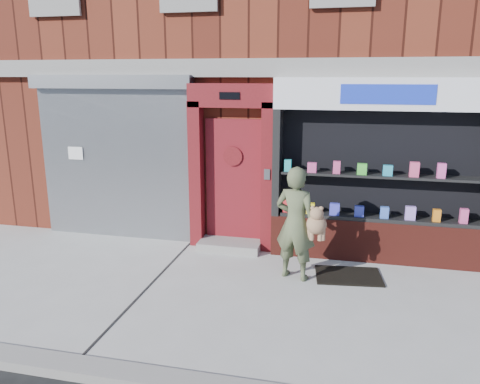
% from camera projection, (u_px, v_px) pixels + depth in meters
% --- Properties ---
extents(ground, '(80.00, 80.00, 0.00)m').
position_uv_depth(ground, '(252.00, 296.00, 6.61)').
color(ground, '#9E9E99').
rests_on(ground, ground).
extents(building, '(12.00, 8.16, 8.00)m').
position_uv_depth(building, '(303.00, 34.00, 11.31)').
color(building, '#4F1C12').
rests_on(building, ground).
extents(shutter_bay, '(3.10, 0.30, 3.04)m').
position_uv_depth(shutter_bay, '(115.00, 148.00, 8.67)').
color(shutter_bay, gray).
rests_on(shutter_bay, ground).
extents(red_door_bay, '(1.52, 0.58, 2.90)m').
position_uv_depth(red_door_bay, '(232.00, 168.00, 8.18)').
color(red_door_bay, '#530E12').
rests_on(red_door_bay, ground).
extents(pharmacy_bay, '(3.50, 0.41, 3.00)m').
position_uv_depth(pharmacy_bay, '(380.00, 180.00, 7.61)').
color(pharmacy_bay, '#5E1E16').
rests_on(pharmacy_bay, ground).
extents(woman, '(0.83, 0.58, 1.74)m').
position_uv_depth(woman, '(297.00, 223.00, 7.00)').
color(woman, '#4D5739').
rests_on(woman, ground).
extents(doormat, '(1.07, 0.81, 0.02)m').
position_uv_depth(doormat, '(348.00, 276.00, 7.24)').
color(doormat, black).
rests_on(doormat, ground).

